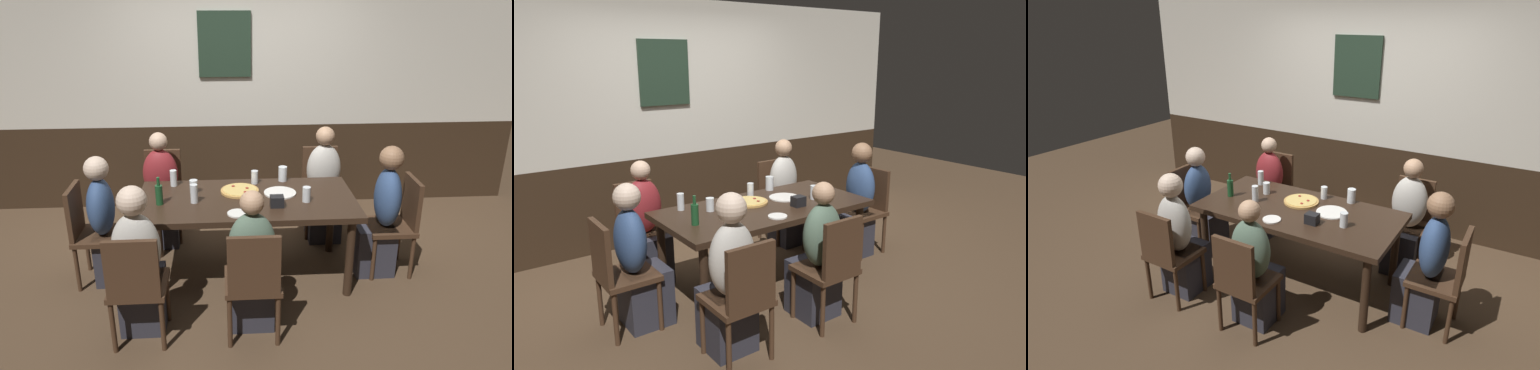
% 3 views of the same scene
% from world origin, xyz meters
% --- Properties ---
extents(ground_plane, '(12.00, 12.00, 0.00)m').
position_xyz_m(ground_plane, '(0.00, 0.00, 0.00)').
color(ground_plane, '#4C3826').
extents(wall_back, '(6.40, 0.13, 2.60)m').
position_xyz_m(wall_back, '(-0.00, 1.65, 1.30)').
color(wall_back, '#332316').
rests_on(wall_back, ground_plane).
extents(dining_table, '(1.83, 0.91, 0.74)m').
position_xyz_m(dining_table, '(0.00, 0.00, 0.66)').
color(dining_table, black).
rests_on(dining_table, ground_plane).
extents(chair_head_west, '(0.40, 0.40, 0.88)m').
position_xyz_m(chair_head_west, '(-1.33, 0.00, 0.50)').
color(chair_head_west, '#422B1C').
rests_on(chair_head_west, ground_plane).
extents(chair_right_far, '(0.40, 0.40, 0.88)m').
position_xyz_m(chair_right_far, '(0.81, 0.87, 0.50)').
color(chair_right_far, '#422B1C').
rests_on(chair_right_far, ground_plane).
extents(chair_head_east, '(0.40, 0.40, 0.88)m').
position_xyz_m(chair_head_east, '(1.33, 0.00, 0.50)').
color(chair_head_east, '#422B1C').
rests_on(chair_head_east, ground_plane).
extents(chair_left_near, '(0.40, 0.40, 0.88)m').
position_xyz_m(chair_left_near, '(-0.81, -0.87, 0.50)').
color(chair_left_near, '#422B1C').
rests_on(chair_left_near, ground_plane).
extents(chair_mid_near, '(0.40, 0.40, 0.88)m').
position_xyz_m(chair_mid_near, '(0.00, -0.87, 0.50)').
color(chair_mid_near, '#422B1C').
rests_on(chair_mid_near, ground_plane).
extents(chair_left_far, '(0.40, 0.40, 0.88)m').
position_xyz_m(chair_left_far, '(-0.81, 0.87, 0.50)').
color(chair_left_far, '#422B1C').
rests_on(chair_left_far, ground_plane).
extents(person_head_west, '(0.37, 0.34, 1.14)m').
position_xyz_m(person_head_west, '(-1.17, 0.00, 0.48)').
color(person_head_west, '#2D2D38').
rests_on(person_head_west, ground_plane).
extents(person_right_far, '(0.34, 0.37, 1.15)m').
position_xyz_m(person_right_far, '(0.81, 0.71, 0.48)').
color(person_right_far, '#2D2D38').
rests_on(person_right_far, ground_plane).
extents(person_head_east, '(0.37, 0.34, 1.17)m').
position_xyz_m(person_head_east, '(1.17, 0.00, 0.50)').
color(person_head_east, '#2D2D38').
rests_on(person_head_east, ground_plane).
extents(person_left_near, '(0.34, 0.37, 1.17)m').
position_xyz_m(person_left_near, '(-0.81, -0.71, 0.50)').
color(person_left_near, '#2D2D38').
rests_on(person_left_near, ground_plane).
extents(person_mid_near, '(0.34, 0.37, 1.11)m').
position_xyz_m(person_mid_near, '(0.00, -0.71, 0.46)').
color(person_mid_near, '#2D2D38').
rests_on(person_mid_near, ground_plane).
extents(person_left_far, '(0.34, 0.37, 1.12)m').
position_xyz_m(person_left_far, '(-0.81, 0.71, 0.47)').
color(person_left_far, '#2D2D38').
rests_on(person_left_far, ground_plane).
extents(pizza, '(0.33, 0.33, 0.03)m').
position_xyz_m(pizza, '(-0.05, 0.15, 0.75)').
color(pizza, tan).
rests_on(pizza, dining_table).
extents(tumbler_short, '(0.06, 0.06, 0.15)m').
position_xyz_m(tumbler_short, '(-0.64, 0.33, 0.81)').
color(tumbler_short, silver).
rests_on(tumbler_short, dining_table).
extents(beer_glass_half, '(0.08, 0.08, 0.14)m').
position_xyz_m(beer_glass_half, '(0.35, 0.39, 0.80)').
color(beer_glass_half, silver).
rests_on(beer_glass_half, dining_table).
extents(pint_glass_pale, '(0.07, 0.07, 0.12)m').
position_xyz_m(pint_glass_pale, '(-0.45, 0.16, 0.79)').
color(pint_glass_pale, silver).
rests_on(pint_glass_pale, dining_table).
extents(pint_glass_stout, '(0.06, 0.06, 0.16)m').
position_xyz_m(pint_glass_stout, '(-0.44, -0.06, 0.81)').
color(pint_glass_stout, silver).
rests_on(pint_glass_stout, dining_table).
extents(tumbler_water, '(0.06, 0.06, 0.12)m').
position_xyz_m(tumbler_water, '(0.09, 0.34, 0.79)').
color(tumbler_water, silver).
rests_on(tumbler_water, dining_table).
extents(highball_clear, '(0.07, 0.07, 0.13)m').
position_xyz_m(highball_clear, '(0.49, -0.10, 0.80)').
color(highball_clear, silver).
rests_on(highball_clear, dining_table).
extents(beer_bottle_green, '(0.06, 0.06, 0.24)m').
position_xyz_m(beer_bottle_green, '(-0.72, -0.08, 0.83)').
color(beer_bottle_green, '#194723').
rests_on(beer_bottle_green, dining_table).
extents(plate_white_large, '(0.28, 0.28, 0.01)m').
position_xyz_m(plate_white_large, '(0.29, 0.09, 0.75)').
color(plate_white_large, white).
rests_on(plate_white_large, dining_table).
extents(plate_white_small, '(0.16, 0.16, 0.01)m').
position_xyz_m(plate_white_small, '(-0.09, -0.31, 0.75)').
color(plate_white_small, white).
rests_on(plate_white_small, dining_table).
extents(condiment_caddy, '(0.11, 0.09, 0.09)m').
position_xyz_m(condiment_caddy, '(0.24, -0.19, 0.79)').
color(condiment_caddy, black).
rests_on(condiment_caddy, dining_table).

